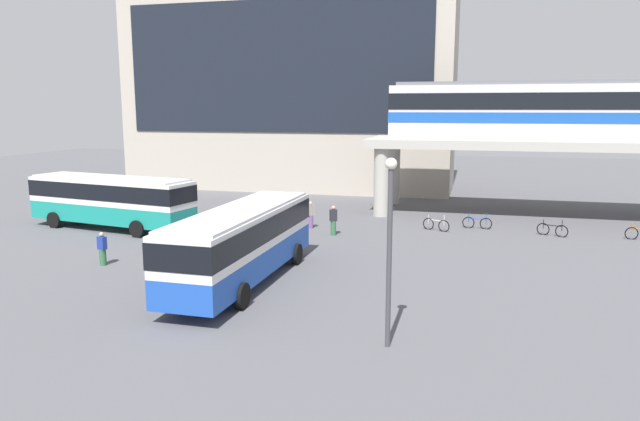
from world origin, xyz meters
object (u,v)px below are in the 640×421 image
(pedestrian_walking_across, at_px, (311,216))
(pedestrian_near_building, at_px, (333,221))
(pedestrian_at_kerb, at_px, (102,250))
(bicycle_silver, at_px, (436,225))
(bus_main, at_px, (243,237))
(station_building, at_px, (293,81))
(train, at_px, (560,110))
(bicycle_black, at_px, (552,230))
(bicycle_blue, at_px, (477,223))
(bus_secondary, at_px, (111,197))

(pedestrian_walking_across, xyz_separation_m, pedestrian_near_building, (1.83, -1.64, 0.04))
(pedestrian_walking_across, distance_m, pedestrian_near_building, 2.46)
(pedestrian_at_kerb, bearing_deg, bicycle_silver, 39.41)
(pedestrian_near_building, bearing_deg, bus_main, -98.35)
(station_building, distance_m, train, 24.78)
(bicycle_black, bearing_deg, pedestrian_at_kerb, -150.19)
(bus_main, bearing_deg, bicycle_blue, 56.07)
(bicycle_silver, bearing_deg, bicycle_blue, 27.01)
(bus_main, bearing_deg, bicycle_black, 43.67)
(train, xyz_separation_m, bicycle_blue, (-5.06, -5.65, -6.87))
(bus_secondary, height_order, pedestrian_near_building, bus_secondary)
(bus_secondary, height_order, pedestrian_walking_across, bus_secondary)
(bus_secondary, xyz_separation_m, bicycle_black, (25.97, 4.66, -1.63))
(pedestrian_near_building, xyz_separation_m, pedestrian_at_kerb, (-9.02, -9.25, -0.08))
(pedestrian_at_kerb, bearing_deg, bicycle_black, 29.81)
(pedestrian_walking_across, bearing_deg, bus_main, -88.43)
(train, bearing_deg, bicycle_black, -96.99)
(bus_main, height_order, bus_secondary, same)
(bicycle_black, bearing_deg, pedestrian_walking_across, -174.48)
(station_building, height_order, pedestrian_near_building, station_building)
(bicycle_blue, bearing_deg, bicycle_silver, -152.99)
(bicycle_blue, xyz_separation_m, bicycle_black, (4.23, -1.10, 0.00))
(bicycle_blue, height_order, pedestrian_at_kerb, pedestrian_at_kerb)
(bicycle_silver, xyz_separation_m, bicycle_black, (6.65, 0.13, 0.00))
(bus_main, xyz_separation_m, pedestrian_at_kerb, (-7.52, 0.99, -1.24))
(train, relative_size, bicycle_blue, 12.64)
(train, relative_size, bus_secondary, 2.00)
(station_building, bearing_deg, pedestrian_walking_across, -69.93)
(bus_secondary, xyz_separation_m, pedestrian_near_building, (13.59, 1.65, -1.16))
(pedestrian_walking_across, bearing_deg, bicycle_black, 5.52)
(train, relative_size, pedestrian_near_building, 12.92)
(bicycle_silver, bearing_deg, pedestrian_walking_across, -170.71)
(bus_secondary, relative_size, pedestrian_walking_across, 6.76)
(station_building, bearing_deg, bus_main, -76.72)
(bus_main, distance_m, pedestrian_near_building, 10.42)
(train, distance_m, bicycle_blue, 10.23)
(pedestrian_at_kerb, bearing_deg, pedestrian_near_building, 45.71)
(station_building, distance_m, bicycle_blue, 25.61)
(bus_secondary, relative_size, pedestrian_near_building, 6.47)
(train, xyz_separation_m, pedestrian_walking_across, (-15.04, -8.12, -6.45))
(bicycle_black, distance_m, pedestrian_near_building, 12.75)
(station_building, height_order, pedestrian_at_kerb, station_building)
(pedestrian_walking_across, relative_size, pedestrian_near_building, 0.96)
(station_building, height_order, train, station_building)
(station_building, xyz_separation_m, pedestrian_near_building, (8.83, -20.79, -8.97))
(bicycle_black, distance_m, pedestrian_at_kerb, 24.67)
(bus_main, relative_size, bus_secondary, 0.98)
(train, relative_size, bus_main, 2.04)
(bicycle_blue, distance_m, pedestrian_walking_across, 10.29)
(bicycle_silver, bearing_deg, bus_main, -118.88)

